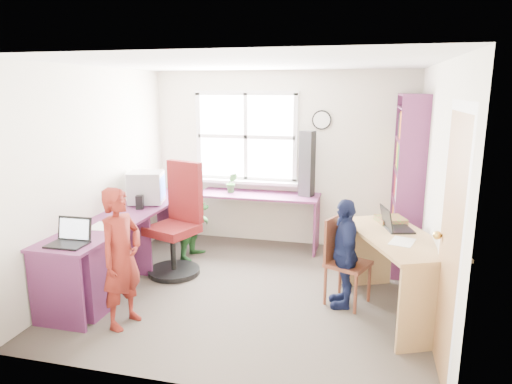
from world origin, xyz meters
TOP-DOWN VIEW (x-y plane):
  - room at (0.01, 0.10)m, footprint 3.64×3.44m
  - l_desk at (-1.31, -0.28)m, footprint 2.38×2.95m
  - right_desk at (1.48, -0.16)m, footprint 1.14×1.53m
  - bookshelf at (1.65, 1.19)m, footprint 0.30×1.02m
  - swivel_chair at (-0.97, 0.31)m, footprint 0.78×0.78m
  - wooden_chair at (0.97, -0.02)m, footprint 0.51×0.51m
  - crt_monitor at (-1.49, 0.58)m, footprint 0.49×0.46m
  - laptop_left at (-1.47, -0.99)m, footprint 0.35×0.29m
  - laptop_right at (1.45, 0.02)m, footprint 0.35×0.39m
  - speaker_a at (-1.45, 0.31)m, footprint 0.10×0.10m
  - speaker_b at (-1.47, 0.81)m, footprint 0.11×0.11m
  - cd_tower at (0.40, 1.47)m, footprint 0.21×0.20m
  - game_box at (1.44, 0.27)m, footprint 0.35×0.35m
  - paper_a at (-1.51, -0.43)m, footprint 0.23×0.32m
  - paper_b at (1.52, -0.35)m, footprint 0.27×0.32m
  - potted_plant at (-0.63, 1.42)m, footprint 0.18×0.16m
  - person_red at (-0.96, -0.98)m, footprint 0.41×0.53m
  - person_green at (-0.94, 0.84)m, footprint 0.51×0.61m
  - person_navy at (1.00, -0.10)m, footprint 0.37×0.69m

SIDE VIEW (x-z plane):
  - l_desk at x=-1.31m, z-range 0.08..0.83m
  - wooden_chair at x=0.97m, z-range 0.04..0.93m
  - person_navy at x=1.00m, z-range 0.00..1.11m
  - swivel_chair at x=-0.97m, z-range -0.09..1.23m
  - person_green at x=-0.94m, z-range 0.00..1.14m
  - right_desk at x=1.48m, z-range 0.18..0.98m
  - person_red at x=-0.96m, z-range 0.00..1.31m
  - paper_a at x=-1.51m, z-range 0.75..0.75m
  - paper_b at x=1.52m, z-range 0.80..0.80m
  - laptop_left at x=-1.47m, z-range 0.69..0.92m
  - game_box at x=1.44m, z-range 0.80..0.85m
  - speaker_a at x=-1.45m, z-range 0.75..0.92m
  - speaker_b at x=-1.47m, z-range 0.75..0.95m
  - laptop_right at x=1.45m, z-range 0.74..0.97m
  - potted_plant at x=-0.63m, z-range 0.75..1.03m
  - crt_monitor at x=-1.49m, z-range 0.75..1.16m
  - bookshelf at x=1.65m, z-range -0.05..2.05m
  - cd_tower at x=0.40m, z-range 0.75..1.62m
  - room at x=0.01m, z-range 0.00..2.44m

